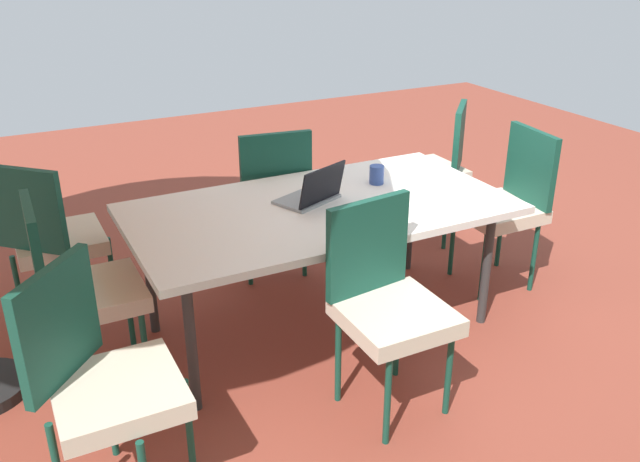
{
  "coord_description": "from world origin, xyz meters",
  "views": [
    {
      "loc": [
        1.5,
        2.93,
        2.06
      ],
      "look_at": [
        0.0,
        0.0,
        0.59
      ],
      "focal_mm": 37.92,
      "sensor_mm": 36.0,
      "label": 1
    }
  ],
  "objects_px": {
    "chair_south": "(271,193)",
    "chair_southwest": "(435,165)",
    "chair_east": "(77,285)",
    "chair_north": "(387,299)",
    "laptop": "(312,194)",
    "cup": "(377,175)",
    "dining_table": "(320,214)",
    "chair_southeast": "(51,234)",
    "chair_west": "(506,200)",
    "chair_northeast": "(101,376)"
  },
  "relations": [
    {
      "from": "chair_northeast",
      "to": "chair_south",
      "type": "height_order",
      "value": "same"
    },
    {
      "from": "chair_north",
      "to": "chair_southeast",
      "type": "xyz_separation_m",
      "value": [
        1.25,
        -1.42,
        0.0
      ]
    },
    {
      "from": "chair_south",
      "to": "chair_southeast",
      "type": "distance_m",
      "value": 1.31
    },
    {
      "from": "chair_south",
      "to": "chair_southeast",
      "type": "height_order",
      "value": "same"
    },
    {
      "from": "chair_northeast",
      "to": "chair_north",
      "type": "height_order",
      "value": "same"
    },
    {
      "from": "chair_south",
      "to": "laptop",
      "type": "xyz_separation_m",
      "value": [
        0.05,
        0.68,
        0.23
      ]
    },
    {
      "from": "dining_table",
      "to": "chair_northeast",
      "type": "xyz_separation_m",
      "value": [
        1.28,
        0.73,
        -0.14
      ]
    },
    {
      "from": "dining_table",
      "to": "chair_south",
      "type": "height_order",
      "value": "chair_south"
    },
    {
      "from": "cup",
      "to": "dining_table",
      "type": "bearing_deg",
      "value": 18.97
    },
    {
      "from": "laptop",
      "to": "cup",
      "type": "relative_size",
      "value": 3.69
    },
    {
      "from": "chair_north",
      "to": "chair_east",
      "type": "height_order",
      "value": "same"
    },
    {
      "from": "dining_table",
      "to": "chair_southeast",
      "type": "distance_m",
      "value": 1.47
    },
    {
      "from": "cup",
      "to": "chair_south",
      "type": "bearing_deg",
      "value": -54.93
    },
    {
      "from": "laptop",
      "to": "cup",
      "type": "bearing_deg",
      "value": 168.86
    },
    {
      "from": "chair_north",
      "to": "chair_southwest",
      "type": "height_order",
      "value": "same"
    },
    {
      "from": "dining_table",
      "to": "chair_southwest",
      "type": "bearing_deg",
      "value": -150.48
    },
    {
      "from": "chair_southwest",
      "to": "chair_west",
      "type": "height_order",
      "value": "same"
    },
    {
      "from": "chair_south",
      "to": "chair_west",
      "type": "distance_m",
      "value": 1.45
    },
    {
      "from": "chair_south",
      "to": "chair_north",
      "type": "bearing_deg",
      "value": 95.55
    },
    {
      "from": "chair_south",
      "to": "chair_west",
      "type": "height_order",
      "value": "same"
    },
    {
      "from": "chair_southeast",
      "to": "cup",
      "type": "distance_m",
      "value": 1.82
    },
    {
      "from": "dining_table",
      "to": "chair_southeast",
      "type": "bearing_deg",
      "value": -28.74
    },
    {
      "from": "chair_southwest",
      "to": "dining_table",
      "type": "bearing_deg",
      "value": -17.54
    },
    {
      "from": "chair_southeast",
      "to": "chair_west",
      "type": "xyz_separation_m",
      "value": [
        -2.55,
        0.73,
        0.0
      ]
    },
    {
      "from": "chair_northeast",
      "to": "chair_southeast",
      "type": "distance_m",
      "value": 1.43
    },
    {
      "from": "chair_west",
      "to": "laptop",
      "type": "bearing_deg",
      "value": -87.35
    },
    {
      "from": "chair_northeast",
      "to": "chair_east",
      "type": "xyz_separation_m",
      "value": [
        -0.04,
        -0.77,
        0.0
      ]
    },
    {
      "from": "chair_southeast",
      "to": "chair_west",
      "type": "relative_size",
      "value": 1.0
    },
    {
      "from": "chair_east",
      "to": "chair_south",
      "type": "relative_size",
      "value": 1.0
    },
    {
      "from": "dining_table",
      "to": "chair_southwest",
      "type": "xyz_separation_m",
      "value": [
        -1.28,
        -0.73,
        -0.14
      ]
    },
    {
      "from": "chair_north",
      "to": "cup",
      "type": "bearing_deg",
      "value": 54.33
    },
    {
      "from": "chair_east",
      "to": "chair_west",
      "type": "bearing_deg",
      "value": -90.51
    },
    {
      "from": "chair_southeast",
      "to": "cup",
      "type": "height_order",
      "value": "chair_southeast"
    },
    {
      "from": "chair_north",
      "to": "chair_northeast",
      "type": "bearing_deg",
      "value": 172.97
    },
    {
      "from": "chair_west",
      "to": "cup",
      "type": "xyz_separation_m",
      "value": [
        0.83,
        -0.18,
        0.24
      ]
    },
    {
      "from": "chair_southwest",
      "to": "cup",
      "type": "bearing_deg",
      "value": -12.77
    },
    {
      "from": "chair_northeast",
      "to": "chair_north",
      "type": "relative_size",
      "value": 1.0
    },
    {
      "from": "chair_north",
      "to": "chair_southeast",
      "type": "bearing_deg",
      "value": 123.98
    },
    {
      "from": "chair_south",
      "to": "chair_west",
      "type": "relative_size",
      "value": 1.0
    },
    {
      "from": "chair_southwest",
      "to": "chair_east",
      "type": "bearing_deg",
      "value": -31.94
    },
    {
      "from": "dining_table",
      "to": "laptop",
      "type": "bearing_deg",
      "value": -74.54
    },
    {
      "from": "chair_southwest",
      "to": "chair_south",
      "type": "height_order",
      "value": "same"
    },
    {
      "from": "chair_north",
      "to": "dining_table",
      "type": "bearing_deg",
      "value": 80.15
    },
    {
      "from": "chair_south",
      "to": "chair_southwest",
      "type": "bearing_deg",
      "value": -172.39
    },
    {
      "from": "chair_north",
      "to": "laptop",
      "type": "distance_m",
      "value": 0.81
    },
    {
      "from": "chair_northeast",
      "to": "chair_west",
      "type": "distance_m",
      "value": 2.64
    },
    {
      "from": "chair_southwest",
      "to": "chair_southeast",
      "type": "distance_m",
      "value": 2.56
    },
    {
      "from": "dining_table",
      "to": "cup",
      "type": "xyz_separation_m",
      "value": [
        -0.44,
        -0.15,
        0.1
      ]
    },
    {
      "from": "chair_southwest",
      "to": "chair_west",
      "type": "relative_size",
      "value": 1.0
    },
    {
      "from": "chair_southeast",
      "to": "cup",
      "type": "bearing_deg",
      "value": -153.67
    }
  ]
}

